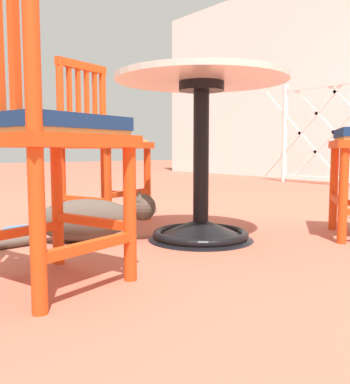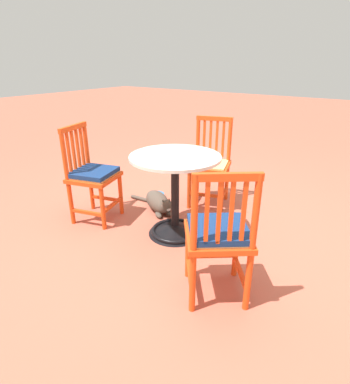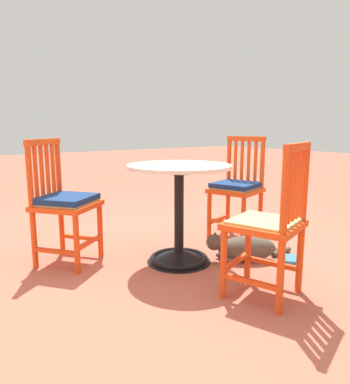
{
  "view_description": "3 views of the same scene",
  "coord_description": "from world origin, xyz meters",
  "px_view_note": "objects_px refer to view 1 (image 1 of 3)",
  "views": [
    {
      "loc": [
        1.48,
        -1.24,
        0.41
      ],
      "look_at": [
        -0.11,
        0.03,
        0.21
      ],
      "focal_mm": 40.04,
      "sensor_mm": 36.0,
      "label": 1
    },
    {
      "loc": [
        2.08,
        1.47,
        1.46
      ],
      "look_at": [
        0.03,
        0.03,
        0.39
      ],
      "focal_mm": 29.39,
      "sensor_mm": 36.0,
      "label": 2
    },
    {
      "loc": [
        -2.02,
        1.62,
        1.0
      ],
      "look_at": [
        0.25,
        -0.06,
        0.49
      ],
      "focal_mm": 34.1,
      "sensor_mm": 36.0,
      "label": 3
    }
  ],
  "objects_px": {
    "orange_chair_facing_out": "(41,136)",
    "orange_chair_at_corner": "(101,145)",
    "pet_water_bowl": "(22,233)",
    "cafe_table": "(201,177)",
    "tabby_cat": "(95,220)"
  },
  "relations": [
    {
      "from": "cafe_table",
      "to": "pet_water_bowl",
      "type": "bearing_deg",
      "value": -130.21
    },
    {
      "from": "tabby_cat",
      "to": "orange_chair_facing_out",
      "type": "bearing_deg",
      "value": -41.67
    },
    {
      "from": "cafe_table",
      "to": "orange_chair_at_corner",
      "type": "distance_m",
      "value": 0.77
    },
    {
      "from": "cafe_table",
      "to": "orange_chair_facing_out",
      "type": "relative_size",
      "value": 0.83
    },
    {
      "from": "orange_chair_facing_out",
      "to": "pet_water_bowl",
      "type": "distance_m",
      "value": 0.87
    },
    {
      "from": "orange_chair_facing_out",
      "to": "orange_chair_at_corner",
      "type": "relative_size",
      "value": 1.0
    },
    {
      "from": "orange_chair_at_corner",
      "to": "pet_water_bowl",
      "type": "bearing_deg",
      "value": -67.32
    },
    {
      "from": "orange_chair_facing_out",
      "to": "tabby_cat",
      "type": "distance_m",
      "value": 0.72
    },
    {
      "from": "cafe_table",
      "to": "pet_water_bowl",
      "type": "relative_size",
      "value": 4.47
    },
    {
      "from": "pet_water_bowl",
      "to": "cafe_table",
      "type": "bearing_deg",
      "value": 49.79
    },
    {
      "from": "orange_chair_at_corner",
      "to": "pet_water_bowl",
      "type": "distance_m",
      "value": 0.72
    },
    {
      "from": "orange_chair_at_corner",
      "to": "tabby_cat",
      "type": "bearing_deg",
      "value": -32.41
    },
    {
      "from": "orange_chair_facing_out",
      "to": "pet_water_bowl",
      "type": "relative_size",
      "value": 5.36
    },
    {
      "from": "cafe_table",
      "to": "pet_water_bowl",
      "type": "xyz_separation_m",
      "value": [
        -0.53,
        -0.63,
        -0.26
      ]
    },
    {
      "from": "pet_water_bowl",
      "to": "tabby_cat",
      "type": "bearing_deg",
      "value": 41.46
    }
  ]
}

